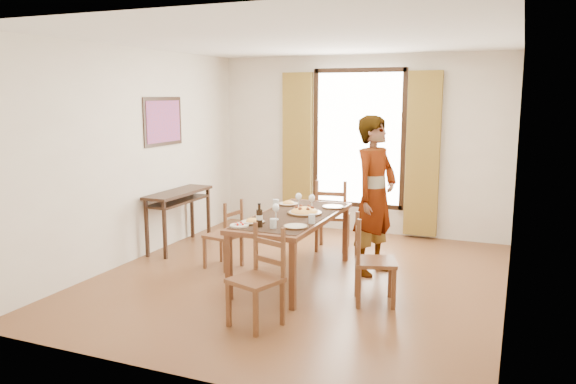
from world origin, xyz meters
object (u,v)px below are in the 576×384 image
at_px(man, 375,196).
at_px(pasta_platter, 304,210).
at_px(console_table, 179,199).
at_px(dining_table, 294,220).

xyz_separation_m(man, pasta_platter, (-0.70, -0.49, -0.13)).
xyz_separation_m(console_table, pasta_platter, (2.07, -0.54, 0.12)).
distance_m(console_table, pasta_platter, 2.14).
bearing_deg(console_table, dining_table, -17.65).
distance_m(dining_table, man, 1.02).
distance_m(man, pasta_platter, 0.86).
bearing_deg(dining_table, pasta_platter, 39.91).
distance_m(console_table, man, 2.78).
bearing_deg(dining_table, console_table, 162.35).
distance_m(console_table, dining_table, 2.06).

